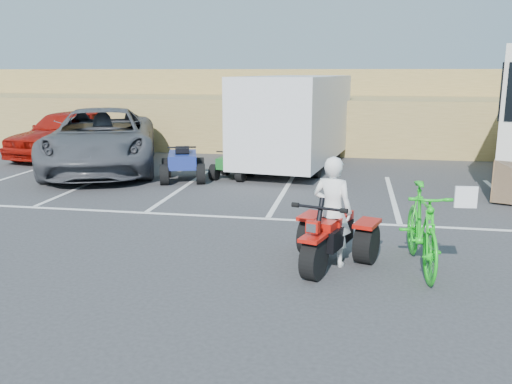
% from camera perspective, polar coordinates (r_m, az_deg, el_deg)
% --- Properties ---
extents(ground, '(100.00, 100.00, 0.00)m').
position_cam_1_polar(ground, '(9.09, -1.24, -6.83)').
color(ground, '#343436').
rests_on(ground, ground).
extents(parking_stripes, '(28.00, 5.16, 0.01)m').
position_cam_1_polar(parking_stripes, '(12.85, 6.21, -1.05)').
color(parking_stripes, white).
rests_on(parking_stripes, ground).
extents(grass_embankment, '(40.00, 8.50, 3.10)m').
position_cam_1_polar(grass_embankment, '(23.99, 6.28, 8.73)').
color(grass_embankment, olive).
rests_on(grass_embankment, ground).
extents(red_trike_atv, '(1.72, 2.00, 1.10)m').
position_cam_1_polar(red_trike_atv, '(8.71, 7.51, -7.81)').
color(red_trike_atv, '#AD1109').
rests_on(red_trike_atv, ground).
extents(rider, '(0.73, 0.59, 1.75)m').
position_cam_1_polar(rider, '(8.59, 8.03, -2.02)').
color(rider, white).
rests_on(rider, ground).
extents(green_dirt_bike, '(0.80, 2.25, 1.32)m').
position_cam_1_polar(green_dirt_bike, '(8.74, 17.06, -3.64)').
color(green_dirt_bike, '#14BF19').
rests_on(green_dirt_bike, ground).
extents(grey_pickup, '(5.35, 7.48, 1.89)m').
position_cam_1_polar(grey_pickup, '(17.51, -15.94, 5.33)').
color(grey_pickup, '#46484E').
rests_on(grey_pickup, ground).
extents(red_car, '(2.78, 5.26, 1.71)m').
position_cam_1_polar(red_car, '(20.66, -19.21, 5.90)').
color(red_car, maroon).
rests_on(red_car, ground).
extents(cargo_trailer, '(3.32, 6.44, 2.87)m').
position_cam_1_polar(cargo_trailer, '(17.31, 4.16, 7.72)').
color(cargo_trailer, silver).
rests_on(cargo_trailer, ground).
extents(quad_atv_blue, '(1.64, 1.91, 1.06)m').
position_cam_1_polar(quad_atv_blue, '(15.44, -7.66, 1.21)').
color(quad_atv_blue, navy).
rests_on(quad_atv_blue, ground).
extents(quad_atv_green, '(1.15, 1.43, 0.86)m').
position_cam_1_polar(quad_atv_green, '(15.66, -2.44, 1.48)').
color(quad_atv_green, '#166121').
rests_on(quad_atv_green, ground).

